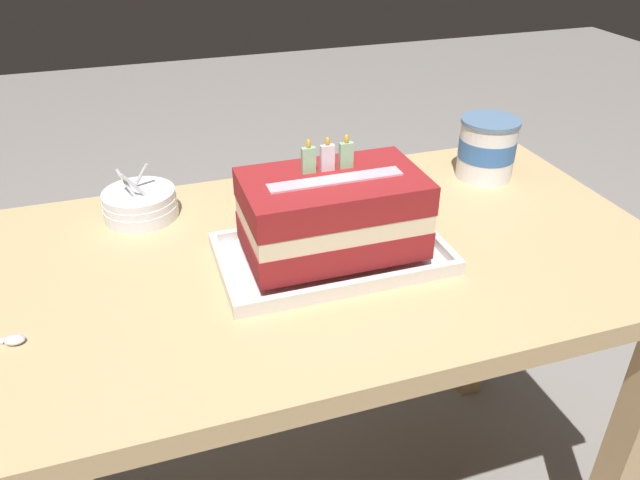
{
  "coord_description": "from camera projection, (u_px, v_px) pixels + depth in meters",
  "views": [
    {
      "loc": [
        -0.24,
        -0.81,
        1.24
      ],
      "look_at": [
        0.01,
        -0.02,
        0.74
      ],
      "focal_mm": 34.27,
      "sensor_mm": 36.0,
      "label": 1
    }
  ],
  "objects": [
    {
      "name": "dining_table",
      "position": [
        309.0,
        306.0,
        1.06
      ],
      "size": [
        1.19,
        0.63,
        0.71
      ],
      "color": "tan",
      "rests_on": "ground_plane"
    },
    {
      "name": "foil_tray",
      "position": [
        332.0,
        256.0,
        0.98
      ],
      "size": [
        0.36,
        0.21,
        0.02
      ],
      "color": "silver",
      "rests_on": "dining_table"
    },
    {
      "name": "birthday_cake",
      "position": [
        332.0,
        213.0,
        0.94
      ],
      "size": [
        0.27,
        0.16,
        0.17
      ],
      "color": "maroon",
      "rests_on": "foil_tray"
    },
    {
      "name": "bowl_stack",
      "position": [
        140.0,
        204.0,
        1.09
      ],
      "size": [
        0.13,
        0.13,
        0.1
      ],
      "color": "white",
      "rests_on": "dining_table"
    },
    {
      "name": "ice_cream_tub",
      "position": [
        487.0,
        148.0,
        1.21
      ],
      "size": [
        0.12,
        0.12,
        0.12
      ],
      "color": "white",
      "rests_on": "dining_table"
    }
  ]
}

